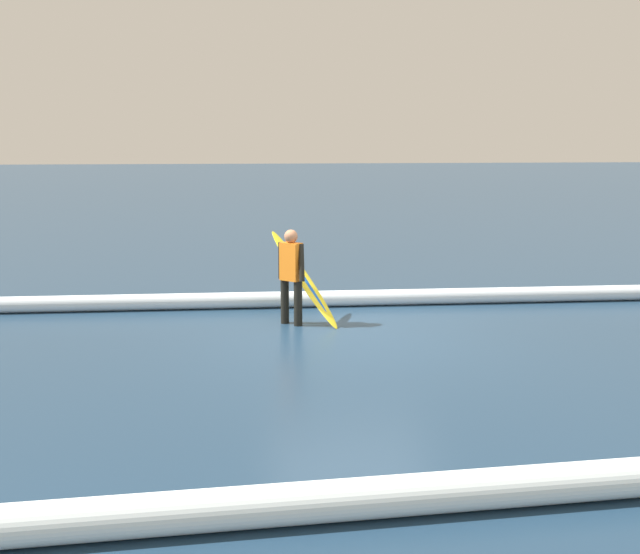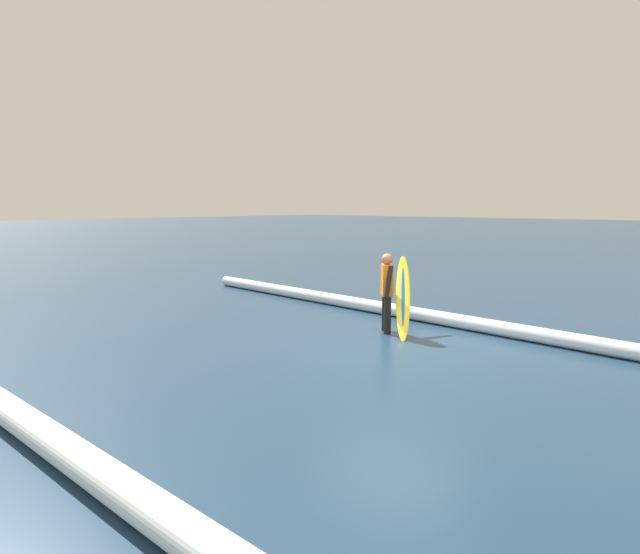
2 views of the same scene
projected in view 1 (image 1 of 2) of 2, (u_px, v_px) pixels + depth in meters
The scene contains 4 objects.
ground_plane at pixel (352, 337), 11.80m from camera, with size 186.88×186.88×0.00m, color #1D354D.
surfer at pixel (291, 272), 12.49m from camera, with size 0.40×0.47×1.57m.
surfboard at pixel (304, 278), 12.77m from camera, with size 1.17×1.48×1.47m.
wave_crest_foreground at pixel (270, 300), 13.90m from camera, with size 0.29×0.29×14.34m, color white.
Camera 1 is at (2.00, 11.30, 2.98)m, focal length 43.02 mm.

